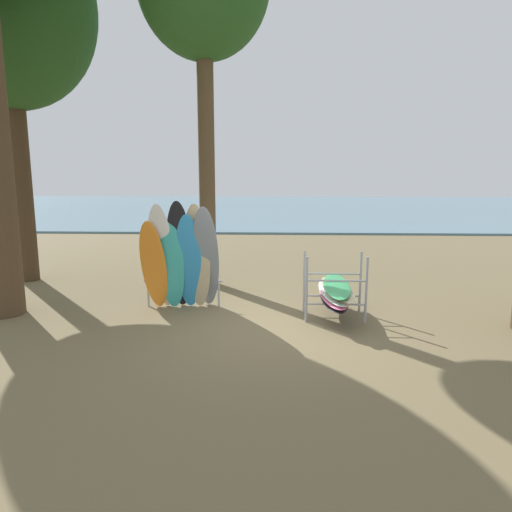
% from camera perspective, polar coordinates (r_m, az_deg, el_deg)
% --- Properties ---
extents(ground_plane, '(80.00, 80.00, 0.00)m').
position_cam_1_polar(ground_plane, '(8.25, 0.62, -9.25)').
color(ground_plane, brown).
extents(lake_water, '(80.00, 36.00, 0.10)m').
position_cam_1_polar(lake_water, '(39.20, 2.01, 6.11)').
color(lake_water, slate).
rests_on(lake_water, ground).
extents(tree_mid_behind, '(4.17, 4.17, 9.08)m').
position_cam_1_polar(tree_mid_behind, '(13.75, -28.58, 25.34)').
color(tree_mid_behind, '#42301E').
rests_on(tree_mid_behind, ground).
extents(leaning_board_pile, '(1.64, 0.90, 2.25)m').
position_cam_1_polar(leaning_board_pile, '(9.33, -9.35, -0.52)').
color(leaning_board_pile, orange).
rests_on(leaning_board_pile, ground).
extents(board_storage_rack, '(1.15, 2.13, 1.25)m').
position_cam_1_polar(board_storage_rack, '(8.96, 9.73, -4.33)').
color(board_storage_rack, '#9EA0A5').
rests_on(board_storage_rack, ground).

